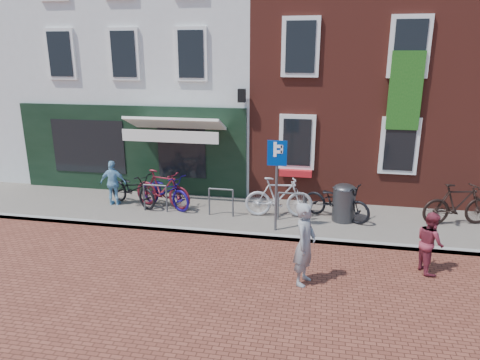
% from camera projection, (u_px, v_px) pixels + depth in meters
% --- Properties ---
extents(ground, '(80.00, 80.00, 0.00)m').
position_uv_depth(ground, '(267.00, 239.00, 11.21)').
color(ground, brown).
extents(sidewalk, '(24.00, 3.00, 0.10)m').
position_uv_depth(sidewalk, '(309.00, 219.00, 12.42)').
color(sidewalk, slate).
rests_on(sidewalk, ground).
extents(building_stucco, '(8.00, 8.00, 9.00)m').
position_uv_depth(building_stucco, '(169.00, 57.00, 17.47)').
color(building_stucco, silver).
rests_on(building_stucco, ground).
extents(building_brick_mid, '(6.00, 8.00, 10.00)m').
position_uv_depth(building_brick_mid, '(348.00, 43.00, 16.03)').
color(building_brick_mid, maroon).
rests_on(building_brick_mid, ground).
extents(filler_left, '(7.00, 8.00, 9.00)m').
position_uv_depth(filler_left, '(5.00, 56.00, 18.85)').
color(filler_left, silver).
rests_on(filler_left, ground).
extents(litter_bin, '(0.62, 0.62, 1.14)m').
position_uv_depth(litter_bin, '(344.00, 201.00, 12.06)').
color(litter_bin, '#3B3A3D').
rests_on(litter_bin, sidewalk).
extents(parking_sign, '(0.50, 0.08, 2.43)m').
position_uv_depth(parking_sign, '(277.00, 169.00, 11.08)').
color(parking_sign, '#4C4C4F').
rests_on(parking_sign, sidewalk).
extents(woman, '(0.58, 0.73, 1.75)m').
position_uv_depth(woman, '(305.00, 244.00, 8.86)').
color(woman, gray).
rests_on(woman, ground).
extents(boy, '(0.67, 0.78, 1.37)m').
position_uv_depth(boy, '(430.00, 242.00, 9.40)').
color(boy, maroon).
rests_on(boy, ground).
extents(cafe_person, '(0.84, 0.41, 1.40)m').
position_uv_depth(cafe_person, '(113.00, 183.00, 13.32)').
color(cafe_person, '#79B4D7').
rests_on(cafe_person, sidewalk).
extents(bicycle_0, '(2.10, 1.49, 1.05)m').
position_uv_depth(bicycle_0, '(133.00, 189.00, 13.32)').
color(bicycle_0, black).
rests_on(bicycle_0, sidewalk).
extents(bicycle_1, '(2.01, 1.00, 1.16)m').
position_uv_depth(bicycle_1, '(163.00, 189.00, 13.10)').
color(bicycle_1, maroon).
rests_on(bicycle_1, sidewalk).
extents(bicycle_2, '(2.09, 1.52, 1.05)m').
position_uv_depth(bicycle_2, '(165.00, 191.00, 13.15)').
color(bicycle_2, '#15095C').
rests_on(bicycle_2, sidewalk).
extents(bicycle_3, '(1.99, 0.78, 1.16)m').
position_uv_depth(bicycle_3, '(279.00, 197.00, 12.37)').
color(bicycle_3, '#AEADAF').
rests_on(bicycle_3, sidewalk).
extents(bicycle_4, '(2.10, 1.50, 1.05)m').
position_uv_depth(bicycle_4, '(336.00, 201.00, 12.21)').
color(bicycle_4, black).
rests_on(bicycle_4, sidewalk).
extents(bicycle_5, '(2.01, 1.00, 1.16)m').
position_uv_depth(bicycle_5, '(458.00, 204.00, 11.78)').
color(bicycle_5, black).
rests_on(bicycle_5, sidewalk).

